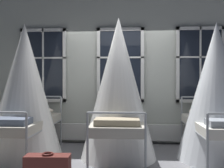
{
  "coord_description": "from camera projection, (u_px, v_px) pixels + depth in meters",
  "views": [
    {
      "loc": [
        0.13,
        -4.5,
        1.35
      ],
      "look_at": [
        -0.13,
        -0.03,
        1.32
      ],
      "focal_mm": 39.83,
      "sensor_mm": 36.0,
      "label": 1
    }
  ],
  "objects": [
    {
      "name": "back_wall_with_windows",
      "position": [
        120.0,
        66.0,
        5.61
      ],
      "size": [
        7.89,
        0.1,
        3.46
      ],
      "primitive_type": "cube",
      "color": "#B2B7AD",
      "rests_on": "ground"
    },
    {
      "name": "window_bank",
      "position": [
        120.0,
        96.0,
        5.49
      ],
      "size": [
        4.52,
        0.1,
        2.49
      ],
      "color": "black",
      "rests_on": "ground"
    },
    {
      "name": "cot_first",
      "position": [
        25.0,
        92.0,
        4.52
      ],
      "size": [
        1.36,
        1.85,
        2.42
      ],
      "rotation": [
        0.0,
        0.0,
        1.56
      ],
      "color": "#9EA3A8",
      "rests_on": "ground"
    },
    {
      "name": "cot_second",
      "position": [
        118.0,
        90.0,
        4.46
      ],
      "size": [
        1.36,
        1.85,
        2.52
      ],
      "rotation": [
        0.0,
        0.0,
        1.57
      ],
      "color": "#9EA3A8",
      "rests_on": "ground"
    },
    {
      "name": "cot_third",
      "position": [
        216.0,
        93.0,
        4.34
      ],
      "size": [
        1.36,
        1.86,
        2.4
      ],
      "rotation": [
        0.0,
        0.0,
        1.55
      ],
      "color": "#9EA3A8",
      "rests_on": "ground"
    },
    {
      "name": "ground",
      "position": [
        119.0,
        157.0,
        4.51
      ],
      "size": [
        17.01,
        17.01,
        0.0
      ],
      "primitive_type": "plane",
      "color": "slate"
    }
  ]
}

